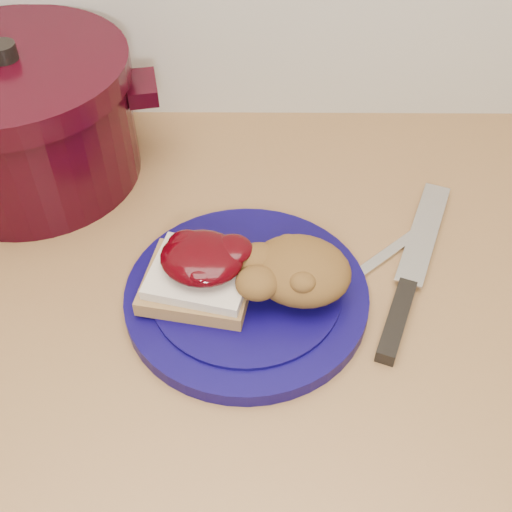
{
  "coord_description": "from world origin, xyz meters",
  "views": [
    {
      "loc": [
        0.06,
        0.99,
        1.44
      ],
      "look_at": [
        0.05,
        1.46,
        0.95
      ],
      "focal_mm": 45.0,
      "sensor_mm": 36.0,
      "label": 1
    }
  ],
  "objects_px": {
    "plate": "(247,296)",
    "butter_knife": "(367,268)",
    "dutch_oven": "(23,118)",
    "chef_knife": "(405,294)"
  },
  "relations": [
    {
      "from": "plate",
      "to": "dutch_oven",
      "type": "distance_m",
      "value": 0.37
    },
    {
      "from": "chef_knife",
      "to": "butter_knife",
      "type": "relative_size",
      "value": 1.66
    },
    {
      "from": "dutch_oven",
      "to": "chef_knife",
      "type": "bearing_deg",
      "value": -25.8
    },
    {
      "from": "plate",
      "to": "chef_knife",
      "type": "height_order",
      "value": "plate"
    },
    {
      "from": "chef_knife",
      "to": "butter_knife",
      "type": "bearing_deg",
      "value": 60.14
    },
    {
      "from": "plate",
      "to": "butter_knife",
      "type": "xyz_separation_m",
      "value": [
        0.14,
        0.05,
        -0.01
      ]
    },
    {
      "from": "chef_knife",
      "to": "butter_knife",
      "type": "xyz_separation_m",
      "value": [
        -0.03,
        0.04,
        -0.0
      ]
    },
    {
      "from": "butter_knife",
      "to": "dutch_oven",
      "type": "distance_m",
      "value": 0.46
    },
    {
      "from": "chef_knife",
      "to": "plate",
      "type": "bearing_deg",
      "value": 112.58
    },
    {
      "from": "butter_knife",
      "to": "chef_knife",
      "type": "bearing_deg",
      "value": -92.46
    }
  ]
}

